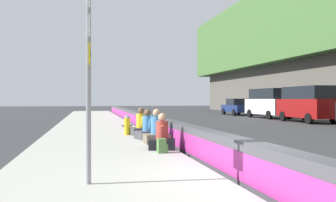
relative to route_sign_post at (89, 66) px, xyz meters
name	(u,v)px	position (x,y,z in m)	size (l,w,h in m)	color
ground_plane	(251,186)	(-0.24, -3.00, -2.23)	(160.00, 160.00, 0.00)	#353538
sidewalk_strip	(110,190)	(-0.24, -0.35, -2.16)	(80.00, 4.40, 0.14)	#B5B2A8
jersey_barrier	(251,164)	(-0.24, -3.00, -1.81)	(76.00, 0.45, 0.85)	#47474C
route_sign_post	(89,66)	(0.00, 0.00, 0.00)	(0.44, 0.09, 3.60)	gray
fire_hydrant	(127,124)	(8.49, -1.58, -1.65)	(0.26, 0.46, 0.88)	gold
seated_person_foreground	(162,138)	(3.98, -2.16, -1.75)	(0.83, 0.92, 1.09)	black
seated_person_middle	(157,132)	(5.44, -2.27, -1.73)	(0.76, 0.88, 1.18)	#706651
seated_person_rear	(148,130)	(6.78, -2.18, -1.74)	(0.90, 0.98, 1.13)	#424247
seated_person_far	(141,126)	(8.25, -2.15, -1.73)	(0.82, 0.93, 1.16)	#424247
backpack	(162,146)	(3.30, -2.01, -1.90)	(0.32, 0.28, 0.40)	#4C7A3D
parked_car_fourth	(307,103)	(15.85, -15.20, -0.88)	(5.13, 2.17, 2.56)	maroon
parked_car_midline	(269,103)	(21.44, -15.27, -0.88)	(5.17, 2.25, 2.56)	silver
parked_car_far	(237,107)	(27.75, -15.06, -1.37)	(4.53, 2.01, 1.71)	navy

